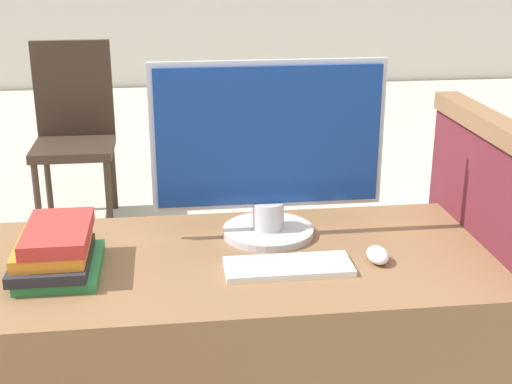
{
  "coord_description": "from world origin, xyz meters",
  "views": [
    {
      "loc": [
        -0.15,
        -1.34,
        1.54
      ],
      "look_at": [
        0.05,
        0.28,
        0.96
      ],
      "focal_mm": 50.0,
      "sensor_mm": 36.0,
      "label": 1
    }
  ],
  "objects_px": {
    "book_stack": "(56,251)",
    "far_chair": "(74,125)",
    "keyboard": "(288,267)",
    "monitor": "(269,152)",
    "mouse": "(378,255)"
  },
  "relations": [
    {
      "from": "keyboard",
      "to": "mouse",
      "type": "bearing_deg",
      "value": 4.06
    },
    {
      "from": "keyboard",
      "to": "mouse",
      "type": "height_order",
      "value": "mouse"
    },
    {
      "from": "mouse",
      "to": "book_stack",
      "type": "distance_m",
      "value": 0.79
    },
    {
      "from": "keyboard",
      "to": "mouse",
      "type": "xyz_separation_m",
      "value": [
        0.23,
        0.02,
        0.01
      ]
    },
    {
      "from": "book_stack",
      "to": "far_chair",
      "type": "xyz_separation_m",
      "value": [
        -0.25,
        2.4,
        -0.28
      ]
    },
    {
      "from": "keyboard",
      "to": "far_chair",
      "type": "height_order",
      "value": "far_chair"
    },
    {
      "from": "book_stack",
      "to": "far_chair",
      "type": "bearing_deg",
      "value": 95.95
    },
    {
      "from": "keyboard",
      "to": "book_stack",
      "type": "height_order",
      "value": "book_stack"
    },
    {
      "from": "keyboard",
      "to": "far_chair",
      "type": "relative_size",
      "value": 0.31
    },
    {
      "from": "monitor",
      "to": "mouse",
      "type": "distance_m",
      "value": 0.39
    },
    {
      "from": "monitor",
      "to": "mouse",
      "type": "height_order",
      "value": "monitor"
    },
    {
      "from": "book_stack",
      "to": "mouse",
      "type": "bearing_deg",
      "value": -3.09
    },
    {
      "from": "monitor",
      "to": "mouse",
      "type": "xyz_separation_m",
      "value": [
        0.25,
        -0.21,
        -0.22
      ]
    },
    {
      "from": "monitor",
      "to": "keyboard",
      "type": "height_order",
      "value": "monitor"
    },
    {
      "from": "far_chair",
      "to": "mouse",
      "type": "bearing_deg",
      "value": -63.32
    }
  ]
}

